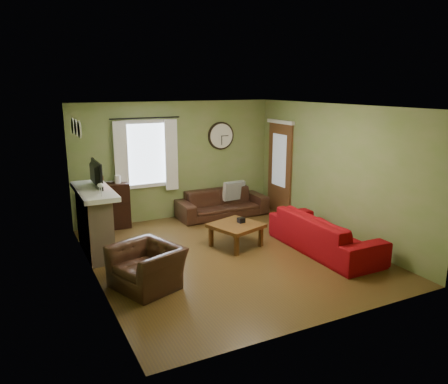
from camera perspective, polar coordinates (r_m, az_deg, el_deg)
name	(u,v)px	position (r m, az deg, el deg)	size (l,w,h in m)	color
floor	(229,254)	(7.86, 0.65, -8.16)	(4.60, 5.20, 0.00)	#4F3718
ceiling	(229,106)	(7.30, 0.71, 11.13)	(4.60, 5.20, 0.00)	white
wall_left	(91,199)	(6.77, -16.93, -0.83)	(0.00, 5.20, 2.60)	olive
wall_right	(335,172)	(8.74, 14.24, 2.57)	(0.00, 5.20, 2.60)	olive
wall_back	(176,161)	(9.81, -6.28, 4.11)	(4.60, 0.00, 2.60)	olive
wall_front	(328,226)	(5.37, 13.47, -4.37)	(4.60, 0.00, 2.60)	olive
fireplace	(94,223)	(8.09, -16.58, -3.96)	(0.40, 1.40, 1.10)	tan
firebox	(106,235)	(8.20, -15.15, -5.47)	(0.04, 0.60, 0.55)	black
mantel	(94,191)	(7.94, -16.65, 0.12)	(0.58, 1.60, 0.08)	white
tv	(92,177)	(8.05, -16.81, 1.84)	(0.60, 0.08, 0.35)	black
tv_screen	(97,174)	(8.05, -16.28, 2.29)	(0.02, 0.62, 0.36)	#994C3F
medallion_left	(79,129)	(7.39, -18.37, 7.75)	(0.28, 0.28, 0.03)	white
medallion_mid	(76,128)	(7.74, -18.77, 7.97)	(0.28, 0.28, 0.03)	white
medallion_right	(73,126)	(8.08, -19.12, 8.16)	(0.28, 0.28, 0.03)	white
window_pane	(145,154)	(9.55, -10.22, 4.91)	(1.00, 0.02, 1.30)	silver
curtain_rod	(145,118)	(9.37, -10.25, 9.49)	(0.03, 0.03, 1.50)	black
curtain_left	(121,159)	(9.32, -13.28, 4.24)	(0.28, 0.04, 1.55)	white
curtain_right	(171,155)	(9.63, -6.89, 4.81)	(0.28, 0.04, 1.55)	white
wall_clock	(221,136)	(10.13, -0.36, 7.34)	(0.64, 0.06, 0.64)	white
door	(280,169)	(10.22, 7.30, 3.04)	(0.05, 0.90, 2.10)	brown
bookshelf	(109,207)	(9.39, -14.73, -1.84)	(0.81, 0.34, 0.96)	black
book	(106,182)	(9.46, -15.19, 1.25)	(0.18, 0.24, 0.02)	#553315
sofa_brown	(222,203)	(10.01, -0.24, -1.48)	(2.06, 0.81, 0.60)	#311B12
pillow_left	(232,191)	(10.12, 1.05, 0.14)	(0.43, 0.13, 0.43)	gray
pillow_right	(237,188)	(10.37, 1.75, 0.47)	(0.35, 0.11, 0.35)	gray
sofa_red	(324,233)	(8.12, 12.98, -5.25)	(2.31, 0.90, 0.68)	maroon
armchair	(147,267)	(6.67, -10.04, -9.60)	(0.97, 0.85, 0.63)	#311B12
coffee_table	(236,235)	(8.17, 1.57, -5.66)	(0.82, 0.82, 0.44)	#553315
tissue_box	(241,224)	(8.20, 2.24, -4.25)	(0.12, 0.12, 0.09)	black
wine_glass_a	(101,190)	(7.33, -15.73, 0.27)	(0.08, 0.08, 0.22)	white
wine_glass_b	(99,189)	(7.48, -15.96, 0.38)	(0.06, 0.06, 0.18)	white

